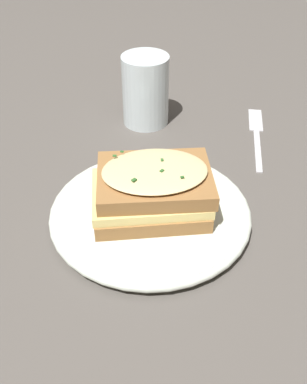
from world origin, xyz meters
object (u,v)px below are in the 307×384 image
(sandwich, at_px, (156,189))
(water_glass, at_px, (148,90))
(dinner_plate, at_px, (154,213))
(fork, at_px, (259,130))

(sandwich, relative_size, water_glass, 1.35)
(sandwich, bearing_deg, dinner_plate, -134.60)
(sandwich, bearing_deg, fork, 52.40)
(water_glass, relative_size, fork, 0.61)
(sandwich, distance_m, fork, 0.27)
(dinner_plate, height_order, fork, dinner_plate)
(sandwich, height_order, fork, sandwich)
(sandwich, xyz_separation_m, water_glass, (-0.02, 0.24, 0.01))
(dinner_plate, bearing_deg, fork, 52.32)
(water_glass, xyz_separation_m, fork, (0.18, -0.03, -0.05))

